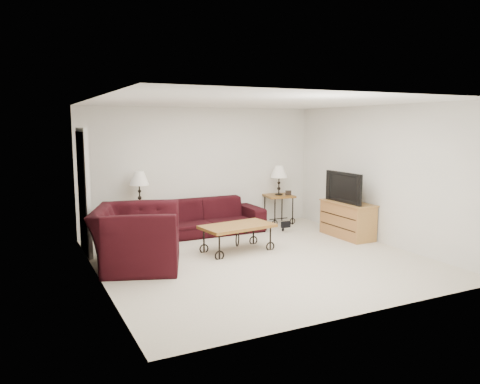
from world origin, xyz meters
The scene contains 20 objects.
ground centered at (0.00, 0.00, 0.00)m, with size 5.00×5.00×0.00m, color beige.
wall_back centered at (0.00, 2.50, 1.25)m, with size 5.00×0.02×2.50m, color silver.
wall_front centered at (0.00, -2.50, 1.25)m, with size 5.00×0.02×2.50m, color silver.
wall_left centered at (-2.50, 0.00, 1.25)m, with size 0.02×5.00×2.50m, color silver.
wall_right centered at (2.50, 0.00, 1.25)m, with size 0.02×5.00×2.50m, color silver.
ceiling centered at (0.00, 0.00, 2.50)m, with size 5.00×5.00×0.00m, color white.
doorway centered at (-2.47, 1.65, 1.02)m, with size 0.08×0.94×2.04m, color black.
sofa centered at (-0.13, 2.02, 0.34)m, with size 2.32×0.91×0.68m, color black.
side_table_left centered at (-1.38, 2.20, 0.32)m, with size 0.59×0.59×0.64m, color brown.
side_table_right centered at (1.67, 2.20, 0.32)m, with size 0.58×0.58×0.64m, color brown.
lamp_left centered at (-1.38, 2.20, 0.96)m, with size 0.36×0.36×0.64m, color black, non-canonical shape.
lamp_right centered at (1.67, 2.20, 0.95)m, with size 0.36×0.36×0.64m, color black, non-canonical shape.
photo_frame_left centered at (-1.53, 2.05, 0.70)m, with size 0.13×0.02×0.11m, color black.
photo_frame_right centered at (1.82, 2.05, 0.69)m, with size 0.13×0.02×0.11m, color black.
coffee_table centered at (-0.12, 0.56, 0.23)m, with size 1.23×0.66×0.46m, color brown.
armchair centered at (-1.88, 0.43, 0.46)m, with size 1.42×1.24×0.92m, color black.
throw_pillow centered at (-1.73, 0.38, 0.52)m, with size 0.42×0.11×0.42m, color orange.
tv_stand centered at (2.23, 0.55, 0.34)m, with size 0.47×1.13×0.68m, color tan.
television centered at (2.21, 0.55, 0.97)m, with size 1.01×0.13×0.58m, color black.
backpack centered at (1.37, 1.50, 0.20)m, with size 0.30×0.23×0.39m, color black.
Camera 1 is at (-3.51, -6.47, 2.15)m, focal length 35.02 mm.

